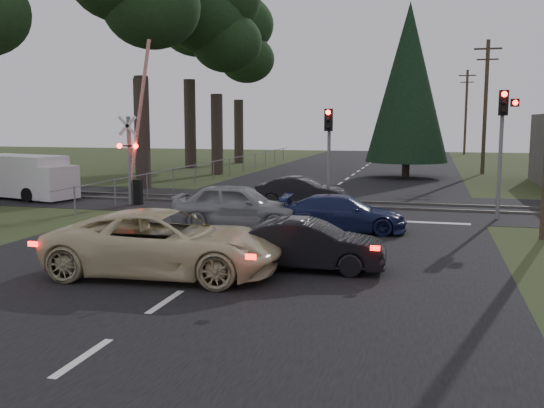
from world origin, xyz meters
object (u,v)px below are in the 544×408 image
(traffic_signal_center, at_px, (329,141))
(cream_coupe, at_px, (165,243))
(utility_pole_mid, at_px, (485,104))
(silver_car, at_px, (238,206))
(crossing_signal, at_px, (134,157))
(utility_pole_far, at_px, (466,110))
(dark_car_far, at_px, (301,192))
(dark_hatchback, at_px, (309,245))
(traffic_signal_right, at_px, (503,129))
(white_van, at_px, (26,177))
(blue_sedan, at_px, (344,213))

(traffic_signal_center, relative_size, cream_coupe, 0.75)
(utility_pole_mid, xyz_separation_m, silver_car, (-9.72, -24.50, -3.97))
(traffic_signal_center, xyz_separation_m, utility_pole_mid, (7.50, 19.32, 1.92))
(crossing_signal, xyz_separation_m, utility_pole_mid, (15.77, 20.21, 2.67))
(utility_pole_far, distance_m, dark_car_far, 44.95)
(traffic_signal_center, relative_size, utility_pole_mid, 0.46)
(crossing_signal, relative_size, dark_hatchback, 1.88)
(crossing_signal, bearing_deg, utility_pole_mid, 52.03)
(traffic_signal_right, relative_size, white_van, 0.86)
(cream_coupe, distance_m, blue_sedan, 7.50)
(traffic_signal_right, relative_size, utility_pole_far, 0.52)
(crossing_signal, bearing_deg, blue_sedan, -22.78)
(crossing_signal, relative_size, white_van, 1.28)
(dark_car_far, bearing_deg, cream_coupe, 179.03)
(cream_coupe, bearing_deg, white_van, 42.79)
(traffic_signal_center, bearing_deg, utility_pole_mid, 68.79)
(utility_pole_mid, bearing_deg, blue_sedan, -104.24)
(dark_hatchback, bearing_deg, traffic_signal_right, -32.45)
(utility_pole_mid, height_order, dark_car_far, utility_pole_mid)
(silver_car, bearing_deg, white_van, 64.51)
(crossing_signal, height_order, blue_sedan, crossing_signal)
(cream_coupe, xyz_separation_m, silver_car, (-0.30, 6.50, -0.01))
(traffic_signal_center, height_order, white_van, traffic_signal_center)
(traffic_signal_right, distance_m, utility_pole_mid, 20.60)
(traffic_signal_right, bearing_deg, dark_car_far, 168.21)
(traffic_signal_right, relative_size, blue_sedan, 1.15)
(utility_pole_far, bearing_deg, blue_sedan, -97.12)
(utility_pole_mid, bearing_deg, white_van, -137.87)
(blue_sedan, xyz_separation_m, dark_car_far, (-2.55, 5.34, 0.03))
(cream_coupe, height_order, silver_car, cream_coupe)
(white_van, bearing_deg, cream_coupe, -29.78)
(blue_sedan, bearing_deg, silver_car, 90.39)
(utility_pole_mid, bearing_deg, dark_car_far, -114.71)
(dark_car_far, xyz_separation_m, white_van, (-12.96, -0.68, 0.40))
(dark_hatchback, bearing_deg, silver_car, 31.83)
(traffic_signal_right, bearing_deg, utility_pole_far, 88.80)
(traffic_signal_right, bearing_deg, dark_hatchback, -120.13)
(utility_pole_mid, distance_m, blue_sedan, 25.36)
(traffic_signal_right, xyz_separation_m, white_van, (-20.71, 0.93, -2.29))
(traffic_signal_center, relative_size, dark_hatchback, 1.11)
(utility_pole_far, bearing_deg, traffic_signal_center, -99.60)
(utility_pole_mid, bearing_deg, cream_coupe, -106.89)
(crossing_signal, distance_m, white_van, 6.01)
(utility_pole_mid, distance_m, utility_pole_far, 25.00)
(cream_coupe, xyz_separation_m, white_van, (-12.24, 11.41, 0.26))
(utility_pole_mid, xyz_separation_m, dark_car_far, (-8.70, -18.91, -4.10))
(cream_coupe, relative_size, white_van, 1.01)
(traffic_signal_center, bearing_deg, traffic_signal_right, -10.41)
(utility_pole_mid, distance_m, dark_hatchback, 30.56)
(silver_car, relative_size, blue_sedan, 1.08)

